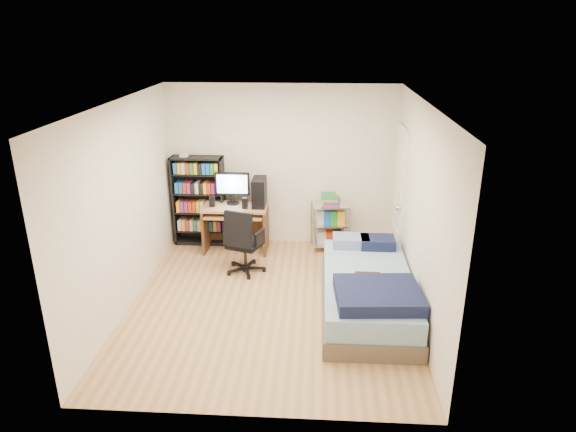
# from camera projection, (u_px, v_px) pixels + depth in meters

# --- Properties ---
(room) EXTENTS (3.58, 4.08, 2.58)m
(room) POSITION_uv_depth(u_px,v_px,m) (269.00, 210.00, 6.04)
(room) COLOR tan
(room) RESTS_ON ground
(media_shelf) EXTENTS (0.80, 0.27, 1.47)m
(media_shelf) POSITION_uv_depth(u_px,v_px,m) (199.00, 200.00, 8.02)
(media_shelf) COLOR black
(media_shelf) RESTS_ON room
(computer_desk) EXTENTS (0.97, 0.56, 1.22)m
(computer_desk) POSITION_uv_depth(u_px,v_px,m) (242.00, 209.00, 7.83)
(computer_desk) COLOR #A27A53
(computer_desk) RESTS_ON room
(office_chair) EXTENTS (0.72, 0.72, 0.95)m
(office_chair) POSITION_uv_depth(u_px,v_px,m) (244.00, 253.00, 7.19)
(office_chair) COLOR black
(office_chair) RESTS_ON room
(wire_cart) EXTENTS (0.60, 0.47, 0.90)m
(wire_cart) POSITION_uv_depth(u_px,v_px,m) (330.00, 213.00, 7.85)
(wire_cart) COLOR silver
(wire_cart) RESTS_ON room
(bed) EXTENTS (1.08, 2.16, 0.62)m
(bed) POSITION_uv_depth(u_px,v_px,m) (368.00, 291.00, 6.22)
(bed) COLOR brown
(bed) RESTS_ON room
(door) EXTENTS (0.12, 0.80, 2.00)m
(door) POSITION_uv_depth(u_px,v_px,m) (399.00, 197.00, 7.29)
(door) COLOR white
(door) RESTS_ON room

